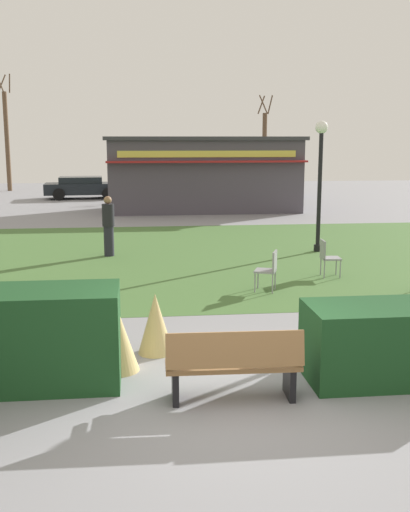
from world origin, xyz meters
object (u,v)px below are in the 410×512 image
at_px(person_strolling, 108,226).
at_px(parked_car_east_slot, 256,185).
at_px(lamppost_far, 320,170).
at_px(cafe_chair_west, 327,255).
at_px(food_kiosk, 203,174).
at_px(cafe_chair_center, 270,267).
at_px(park_bench, 234,365).
at_px(parked_car_center_slot, 177,186).
at_px(tree_right_bg, 264,150).
at_px(parked_car_west_slot, 83,187).
at_px(tree_left_bg, 7,139).

relative_size(person_strolling, parked_car_east_slot, 0.40).
height_order(lamppost_far, cafe_chair_west, lamppost_far).
height_order(food_kiosk, parked_car_east_slot, food_kiosk).
bearing_deg(cafe_chair_center, person_strolling, 128.53).
xyz_separation_m(park_bench, food_kiosk, (1.91, 20.98, 1.21)).
relative_size(food_kiosk, parked_car_center_slot, 2.04).
bearing_deg(cafe_chair_west, parked_car_center_slot, 96.12).
bearing_deg(cafe_chair_west, cafe_chair_center, -143.09).
xyz_separation_m(park_bench, cafe_chair_west, (3.33, 6.78, 0.05)).
xyz_separation_m(parked_car_center_slot, parked_car_east_slot, (4.54, 0.00, 0.00)).
height_order(cafe_chair_center, person_strolling, person_strolling).
bearing_deg(tree_right_bg, food_kiosk, -116.44).
distance_m(lamppost_far, cafe_chair_west, 3.88).
bearing_deg(parked_car_center_slot, tree_right_bg, 30.69).
bearing_deg(parked_car_west_slot, parked_car_center_slot, -0.01).
distance_m(parked_car_west_slot, tree_right_bg, 11.54).
bearing_deg(food_kiosk, cafe_chair_center, -90.92).
relative_size(cafe_chair_west, tree_right_bg, 0.15).
bearing_deg(cafe_chair_west, tree_left_bg, 115.31).
xyz_separation_m(lamppost_far, tree_right_bg, (2.70, 20.70, 0.18)).
relative_size(lamppost_far, tree_left_bg, 0.52).
distance_m(person_strolling, tree_right_bg, 22.58).
xyz_separation_m(cafe_chair_west, person_strolling, (-5.29, 3.28, 0.33)).
distance_m(person_strolling, parked_car_west_slot, 17.50).
xyz_separation_m(cafe_chair_center, parked_car_west_slot, (-5.73, 21.91, 0.12)).
bearing_deg(cafe_chair_center, tree_left_bg, 111.35).
height_order(lamppost_far, person_strolling, lamppost_far).
bearing_deg(tree_right_bg, cafe_chair_center, -101.49).
height_order(park_bench, parked_car_west_slot, parked_car_west_slot).
xyz_separation_m(park_bench, tree_right_bg, (6.80, 30.81, 2.09)).
distance_m(park_bench, parked_car_west_slot, 27.74).
bearing_deg(tree_right_bg, parked_car_east_slot, -108.64).
bearing_deg(lamppost_far, parked_car_center_slot, 99.76).
xyz_separation_m(cafe_chair_west, cafe_chair_center, (-1.67, -1.26, 0.00)).
bearing_deg(parked_car_center_slot, cafe_chair_west, -83.88).
xyz_separation_m(lamppost_far, cafe_chair_west, (-0.77, -3.32, -1.86)).
bearing_deg(tree_left_bg, parked_car_east_slot, -21.08).
relative_size(park_bench, tree_right_bg, 0.29).
bearing_deg(park_bench, person_strolling, 100.98).
bearing_deg(cafe_chair_center, cafe_chair_west, 36.91).
bearing_deg(lamppost_far, parked_car_west_slot, 115.24).
xyz_separation_m(food_kiosk, parked_car_center_slot, (-0.79, 6.46, -1.04)).
distance_m(lamppost_far, parked_car_center_slot, 17.67).
height_order(park_bench, cafe_chair_center, park_bench).
bearing_deg(park_bench, parked_car_center_slot, 87.67).
xyz_separation_m(lamppost_far, parked_car_east_slot, (1.56, 17.34, -1.74)).
relative_size(park_bench, tree_left_bg, 0.24).
bearing_deg(food_kiosk, person_strolling, -109.49).
relative_size(park_bench, cafe_chair_west, 1.93).
bearing_deg(parked_car_east_slot, parked_car_west_slot, -179.98).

